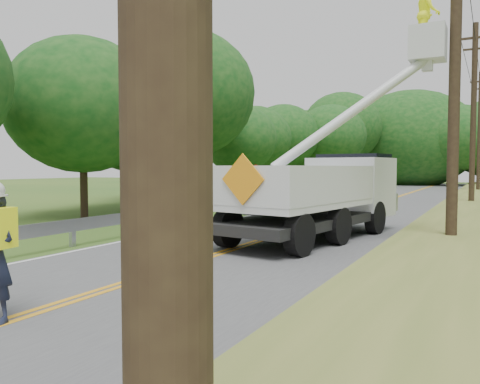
% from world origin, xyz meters
% --- Properties ---
extents(ground, '(140.00, 140.00, 0.00)m').
position_xyz_m(ground, '(0.00, 0.00, 0.00)').
color(ground, '#2B521D').
rests_on(ground, ground).
extents(road, '(7.20, 96.00, 0.03)m').
position_xyz_m(road, '(0.00, 14.00, 0.01)').
color(road, '#4C4D4F').
rests_on(road, ground).
extents(guardrail, '(0.18, 48.00, 0.77)m').
position_xyz_m(guardrail, '(-4.02, 14.91, 0.55)').
color(guardrail, '#9B9FA3').
rests_on(guardrail, ground).
extents(utility_poles, '(1.60, 43.30, 10.00)m').
position_xyz_m(utility_poles, '(5.00, 17.02, 5.27)').
color(utility_poles, black).
rests_on(utility_poles, ground).
extents(treeline_left, '(11.23, 54.42, 10.74)m').
position_xyz_m(treeline_left, '(-10.45, 29.13, 5.70)').
color(treeline_left, '#332319').
rests_on(treeline_left, ground).
extents(treeline_horizon, '(57.00, 14.73, 12.42)m').
position_xyz_m(treeline_horizon, '(3.36, 56.10, 5.50)').
color(treeline_horizon, '#0E4415').
rests_on(treeline_horizon, ground).
extents(bucket_truck, '(5.30, 7.75, 7.21)m').
position_xyz_m(bucket_truck, '(1.62, 9.37, 1.63)').
color(bucket_truck, black).
rests_on(bucket_truck, road).
extents(suv_silver, '(4.35, 6.85, 1.76)m').
position_xyz_m(suv_silver, '(-1.80, 13.79, 0.90)').
color(suv_silver, '#AFB2B6').
rests_on(suv_silver, road).
extents(suv_darkgrey, '(4.06, 5.56, 1.50)m').
position_xyz_m(suv_darkgrey, '(-2.22, 22.64, 0.77)').
color(suv_darkgrey, '#3F4047').
rests_on(suv_darkgrey, road).
extents(stop_sign_permanent, '(0.49, 0.06, 2.31)m').
position_xyz_m(stop_sign_permanent, '(-4.94, 17.10, 1.51)').
color(stop_sign_permanent, '#9B9FA3').
rests_on(stop_sign_permanent, ground).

